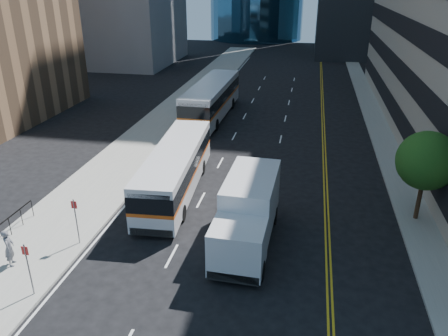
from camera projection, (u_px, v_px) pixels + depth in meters
name	position (u px, v px, depth m)	size (l,w,h in m)	color
ground	(234.00, 291.00, 19.13)	(160.00, 160.00, 0.00)	black
sidewalk_west	(174.00, 114.00, 43.41)	(5.00, 90.00, 0.15)	gray
sidewalk_east	(378.00, 126.00, 39.97)	(2.00, 90.00, 0.15)	gray
street_tree	(427.00, 161.00, 23.26)	(3.20, 3.20, 5.10)	#332114
bus_front	(176.00, 169.00, 27.30)	(3.27, 11.67, 2.97)	silver
bus_rear	(212.00, 99.00, 42.07)	(3.10, 13.16, 3.38)	silver
box_truck	(248.00, 213.00, 21.83)	(2.66, 7.20, 3.41)	silver
pedestrian	(9.00, 248.00, 20.31)	(0.68, 0.44, 1.85)	#5B5B62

